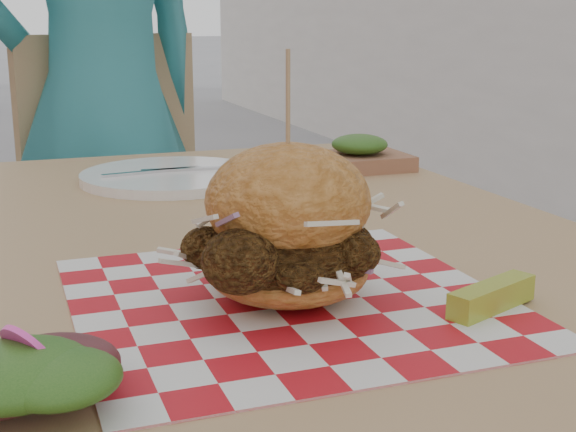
% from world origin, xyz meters
% --- Properties ---
extents(diner, '(0.68, 0.57, 1.58)m').
position_xyz_m(diner, '(-0.37, 1.29, 0.79)').
color(diner, teal).
rests_on(diner, ground).
extents(patio_table, '(0.80, 1.20, 0.75)m').
position_xyz_m(patio_table, '(-0.35, 0.31, 0.67)').
color(patio_table, '#A2795A').
rests_on(patio_table, ground).
extents(patio_chair, '(0.52, 0.53, 0.95)m').
position_xyz_m(patio_chair, '(-0.38, 1.25, 0.55)').
color(patio_chair, '#A2795A').
rests_on(patio_chair, ground).
extents(paper_liner, '(0.36, 0.36, 0.00)m').
position_xyz_m(paper_liner, '(-0.36, 0.11, 0.75)').
color(paper_liner, red).
rests_on(paper_liner, patio_table).
extents(sandwich, '(0.19, 0.19, 0.21)m').
position_xyz_m(sandwich, '(-0.36, 0.11, 0.81)').
color(sandwich, '#C27C36').
rests_on(sandwich, paper_liner).
extents(pickle_spear, '(0.10, 0.06, 0.02)m').
position_xyz_m(pickle_spear, '(-0.21, 0.03, 0.76)').
color(pickle_spear, '#A7B033').
rests_on(pickle_spear, paper_liner).
extents(side_salad, '(0.14, 0.14, 0.05)m').
position_xyz_m(side_salad, '(-0.59, -0.03, 0.76)').
color(side_salad, '#3F1419').
rests_on(side_salad, patio_table).
extents(place_setting, '(0.27, 0.27, 0.02)m').
position_xyz_m(place_setting, '(-0.35, 0.66, 0.76)').
color(place_setting, white).
rests_on(place_setting, patio_table).
extents(kraft_tray, '(0.15, 0.12, 0.06)m').
position_xyz_m(kraft_tray, '(-0.05, 0.65, 0.77)').
color(kraft_tray, '#8E5B40').
rests_on(kraft_tray, patio_table).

